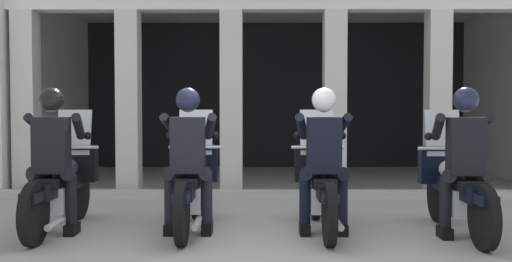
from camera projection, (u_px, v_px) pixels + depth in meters
name	position (u px, v px, depth m)	size (l,w,h in m)	color
ground_plane	(257.00, 195.00, 9.03)	(80.00, 80.00, 0.00)	#999993
station_building	(278.00, 68.00, 11.50)	(9.30, 4.86, 3.50)	black
kerb_strip	(284.00, 194.00, 8.69)	(8.80, 0.24, 0.12)	#B7B5AD
motorcycle_far_left	(62.00, 185.00, 6.46)	(0.62, 2.04, 1.35)	black
police_officer_far_left	(53.00, 148.00, 6.16)	(0.63, 0.61, 1.58)	black
motorcycle_center_left	(192.00, 185.00, 6.48)	(0.62, 2.04, 1.35)	black
police_officer_center_left	(188.00, 148.00, 6.18)	(0.63, 0.61, 1.58)	black
motorcycle_center_right	(321.00, 185.00, 6.46)	(0.62, 2.04, 1.35)	black
police_officer_center_right	(324.00, 148.00, 6.16)	(0.63, 0.61, 1.58)	black
motorcycle_far_right	(455.00, 187.00, 6.29)	(0.62, 2.04, 1.35)	black
police_officer_far_right	(465.00, 149.00, 5.99)	(0.63, 0.61, 1.58)	black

